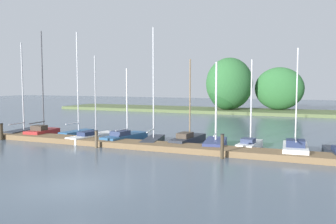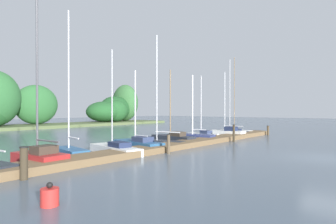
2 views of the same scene
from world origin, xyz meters
name	(u,v)px [view 1 (image 1 of 2)]	position (x,y,z in m)	size (l,w,h in m)	color
ground	(71,187)	(0.00, 0.00, 0.00)	(160.00, 160.00, 0.00)	#4C5B6B
dock_pier	(159,146)	(0.00, 8.69, 0.17)	(26.60, 1.80, 0.35)	brown
far_shore	(304,92)	(7.83, 38.18, 2.90)	(55.33, 8.67, 7.58)	#56663D
sailboat_0	(23,130)	(-12.43, 10.14, 0.38)	(1.40, 3.50, 7.24)	#232833
sailboat_1	(43,131)	(-10.25, 9.91, 0.45)	(1.46, 3.04, 8.00)	maroon
sailboat_2	(78,132)	(-7.91, 11.12, 0.36)	(1.48, 3.09, 7.96)	#285684
sailboat_3	(94,136)	(-5.70, 10.04, 0.30)	(1.85, 4.58, 6.05)	white
sailboat_4	(126,137)	(-3.36, 10.48, 0.33)	(1.80, 4.39, 5.12)	#285684
sailboat_5	(153,138)	(-1.22, 10.49, 0.32)	(1.62, 3.88, 7.84)	#232833
sailboat_6	(189,139)	(1.14, 11.09, 0.35)	(1.41, 4.20, 5.71)	#232833
sailboat_7	(215,142)	(3.17, 10.42, 0.34)	(1.67, 3.50, 5.41)	navy
sailboat_8	(250,143)	(5.26, 10.89, 0.35)	(1.29, 3.08, 5.56)	white
sailboat_9	(295,149)	(7.96, 9.92, 0.37)	(1.51, 3.53, 6.09)	white
mooring_piling_0	(1,131)	(-12.00, 7.59, 0.61)	(0.32, 0.32, 1.20)	#3D3323
mooring_piling_1	(96,139)	(-3.80, 7.47, 0.57)	(0.21, 0.21, 1.13)	brown
mooring_piling_2	(222,146)	(4.33, 7.36, 0.69)	(0.21, 0.21, 1.36)	#3D3323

